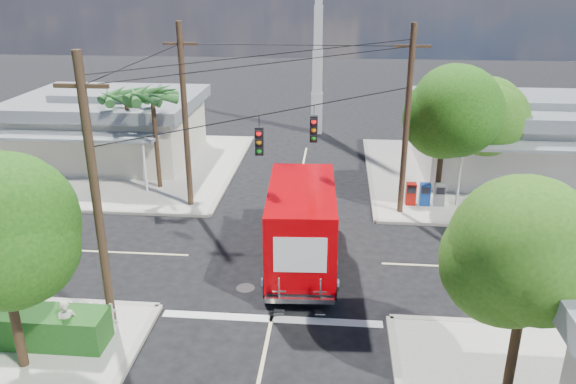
# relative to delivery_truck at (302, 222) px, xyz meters

# --- Properties ---
(ground) EXTENTS (120.00, 120.00, 0.00)m
(ground) POSITION_rel_delivery_truck_xyz_m (-0.73, 0.11, -1.77)
(ground) COLOR black
(ground) RESTS_ON ground
(sidewalk_ne) EXTENTS (14.12, 14.12, 0.14)m
(sidewalk_ne) POSITION_rel_delivery_truck_xyz_m (10.14, 10.99, -1.70)
(sidewalk_ne) COLOR #ACA69B
(sidewalk_ne) RESTS_ON ground
(sidewalk_nw) EXTENTS (14.12, 14.12, 0.14)m
(sidewalk_nw) POSITION_rel_delivery_truck_xyz_m (-11.61, 10.99, -1.70)
(sidewalk_nw) COLOR #ACA69B
(sidewalk_nw) RESTS_ON ground
(road_markings) EXTENTS (32.00, 32.00, 0.01)m
(road_markings) POSITION_rel_delivery_truck_xyz_m (-0.73, -1.36, -1.77)
(road_markings) COLOR beige
(road_markings) RESTS_ON ground
(building_ne) EXTENTS (11.80, 10.20, 4.50)m
(building_ne) POSITION_rel_delivery_truck_xyz_m (11.77, 12.08, 0.55)
(building_ne) COLOR beige
(building_ne) RESTS_ON sidewalk_ne
(building_nw) EXTENTS (10.80, 10.20, 4.30)m
(building_nw) POSITION_rel_delivery_truck_xyz_m (-12.73, 12.57, 0.45)
(building_nw) COLOR beige
(building_nw) RESTS_ON sidewalk_nw
(radio_tower) EXTENTS (0.80, 0.80, 17.00)m
(radio_tower) POSITION_rel_delivery_truck_xyz_m (-0.23, 20.11, 3.87)
(radio_tower) COLOR silver
(radio_tower) RESTS_ON ground
(tree_ne_front) EXTENTS (4.21, 4.14, 6.66)m
(tree_ne_front) POSITION_rel_delivery_truck_xyz_m (6.47, 6.87, 2.99)
(tree_ne_front) COLOR #422D1C
(tree_ne_front) RESTS_ON sidewalk_ne
(tree_ne_back) EXTENTS (3.77, 3.66, 5.82)m
(tree_ne_back) POSITION_rel_delivery_truck_xyz_m (9.07, 9.07, 2.41)
(tree_ne_back) COLOR #422D1C
(tree_ne_back) RESTS_ON sidewalk_ne
(tree_se) EXTENTS (3.67, 3.54, 5.62)m
(tree_se) POSITION_rel_delivery_truck_xyz_m (6.27, -7.13, 2.27)
(tree_se) COLOR #422D1C
(tree_se) RESTS_ON sidewalk_se
(palm_nw_front) EXTENTS (3.01, 3.08, 5.59)m
(palm_nw_front) POSITION_rel_delivery_truck_xyz_m (-8.23, 7.61, 3.27)
(palm_nw_front) COLOR #422D1C
(palm_nw_front) RESTS_ON sidewalk_nw
(palm_nw_back) EXTENTS (3.01, 3.08, 5.19)m
(palm_nw_back) POSITION_rel_delivery_truck_xyz_m (-10.23, 9.11, 2.90)
(palm_nw_back) COLOR #422D1C
(palm_nw_back) RESTS_ON sidewalk_nw
(utility_poles) EXTENTS (12.00, 10.68, 9.00)m
(utility_poles) POSITION_rel_delivery_truck_xyz_m (-2.32, 1.71, 2.90)
(utility_poles) COLOR #473321
(utility_poles) RESTS_ON ground
(picket_fence) EXTENTS (5.94, 0.06, 1.00)m
(picket_fence) POSITION_rel_delivery_truck_xyz_m (-8.53, -5.49, -1.09)
(picket_fence) COLOR silver
(picket_fence) RESTS_ON sidewalk_sw
(hedge_sw) EXTENTS (6.20, 1.20, 1.10)m
(hedge_sw) POSITION_rel_delivery_truck_xyz_m (-8.73, -6.29, -1.08)
(hedge_sw) COLOR #174C19
(hedge_sw) RESTS_ON sidewalk_sw
(vending_boxes) EXTENTS (1.90, 0.50, 1.10)m
(vending_boxes) POSITION_rel_delivery_truck_xyz_m (5.77, 6.31, -1.08)
(vending_boxes) COLOR #AA1008
(vending_boxes) RESTS_ON sidewalk_ne
(delivery_truck) EXTENTS (2.96, 8.19, 3.49)m
(delivery_truck) POSITION_rel_delivery_truck_xyz_m (0.00, 0.00, 0.00)
(delivery_truck) COLOR black
(delivery_truck) RESTS_ON ground
(parked_car) EXTENTS (5.47, 2.64, 1.50)m
(parked_car) POSITION_rel_delivery_truck_xyz_m (10.44, 3.23, -1.02)
(parked_car) COLOR silver
(parked_car) RESTS_ON ground
(pedestrian) EXTENTS (0.71, 0.65, 1.62)m
(pedestrian) POSITION_rel_delivery_truck_xyz_m (-6.70, -6.49, -0.82)
(pedestrian) COLOR beige
(pedestrian) RESTS_ON sidewalk_sw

